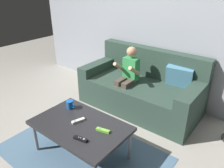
# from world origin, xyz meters

# --- Properties ---
(ground_plane) EXTENTS (9.21, 9.21, 0.00)m
(ground_plane) POSITION_xyz_m (0.00, 0.00, 0.00)
(ground_plane) COLOR #9E998E
(wall_back) EXTENTS (4.61, 0.05, 2.50)m
(wall_back) POSITION_xyz_m (0.00, 1.74, 1.25)
(wall_back) COLOR #999EA8
(wall_back) RESTS_ON ground
(couch) EXTENTS (1.68, 0.80, 0.83)m
(couch) POSITION_xyz_m (0.10, 1.35, 0.29)
(couch) COLOR #2D4238
(couch) RESTS_ON ground
(person_seated_on_couch) EXTENTS (0.30, 0.36, 0.91)m
(person_seated_on_couch) POSITION_xyz_m (-0.04, 1.17, 0.52)
(person_seated_on_couch) COLOR #4C4238
(person_seated_on_couch) RESTS_ON ground
(coffee_table) EXTENTS (0.97, 0.63, 0.39)m
(coffee_table) POSITION_xyz_m (0.12, 0.09, 0.36)
(coffee_table) COLOR #232326
(coffee_table) RESTS_ON ground
(area_rug) EXTENTS (1.73, 1.15, 0.01)m
(area_rug) POSITION_xyz_m (0.12, 0.09, 0.00)
(area_rug) COLOR slate
(area_rug) RESTS_ON ground
(game_remote_white_near_edge) EXTENTS (0.08, 0.14, 0.03)m
(game_remote_white_near_edge) POSITION_xyz_m (0.08, 0.11, 0.40)
(game_remote_white_near_edge) COLOR white
(game_remote_white_near_edge) RESTS_ON coffee_table
(game_remote_black_center) EXTENTS (0.14, 0.06, 0.03)m
(game_remote_black_center) POSITION_xyz_m (0.30, -0.07, 0.40)
(game_remote_black_center) COLOR black
(game_remote_black_center) RESTS_ON coffee_table
(game_remote_lime_far_corner) EXTENTS (0.14, 0.07, 0.03)m
(game_remote_lime_far_corner) POSITION_xyz_m (0.38, 0.15, 0.40)
(game_remote_lime_far_corner) COLOR #72C638
(game_remote_lime_far_corner) RESTS_ON coffee_table
(coffee_mug) EXTENTS (0.12, 0.08, 0.09)m
(coffee_mug) POSITION_xyz_m (-0.18, 0.24, 0.44)
(coffee_mug) COLOR #1959B2
(coffee_mug) RESTS_ON coffee_table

